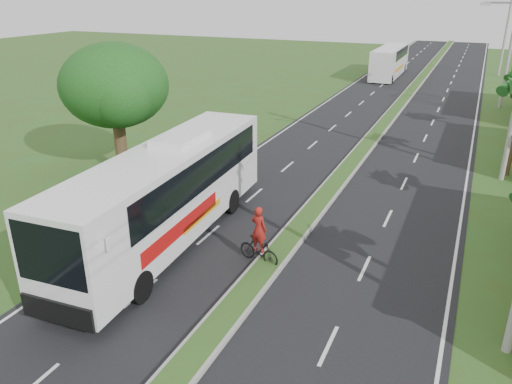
% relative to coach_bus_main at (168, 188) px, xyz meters
% --- Properties ---
extents(ground, '(180.00, 180.00, 0.00)m').
position_rel_coach_bus_main_xyz_m(ground, '(4.74, -3.96, -2.44)').
color(ground, '#39501D').
rests_on(ground, ground).
extents(road_asphalt, '(14.00, 160.00, 0.02)m').
position_rel_coach_bus_main_xyz_m(road_asphalt, '(4.74, 16.04, -2.43)').
color(road_asphalt, black).
rests_on(road_asphalt, ground).
extents(median_strip, '(1.20, 160.00, 0.18)m').
position_rel_coach_bus_main_xyz_m(median_strip, '(4.74, 16.04, -2.33)').
color(median_strip, gray).
rests_on(median_strip, ground).
extents(lane_edge_left, '(0.12, 160.00, 0.01)m').
position_rel_coach_bus_main_xyz_m(lane_edge_left, '(-1.96, 16.04, -2.44)').
color(lane_edge_left, silver).
rests_on(lane_edge_left, ground).
extents(lane_edge_right, '(0.12, 160.00, 0.01)m').
position_rel_coach_bus_main_xyz_m(lane_edge_right, '(11.44, 16.04, -2.44)').
color(lane_edge_right, silver).
rests_on(lane_edge_right, ground).
extents(shade_tree, '(6.30, 6.00, 7.54)m').
position_rel_coach_bus_main_xyz_m(shade_tree, '(-7.37, 6.06, 2.59)').
color(shade_tree, '#473321').
rests_on(shade_tree, ground).
extents(utility_pole_c, '(1.60, 0.28, 11.00)m').
position_rel_coach_bus_main_xyz_m(utility_pole_c, '(13.24, 34.04, 3.24)').
color(utility_pole_c, gray).
rests_on(utility_pole_c, ground).
extents(utility_pole_d, '(1.60, 0.28, 10.50)m').
position_rel_coach_bus_main_xyz_m(utility_pole_d, '(13.24, 54.04, 2.98)').
color(utility_pole_d, gray).
rests_on(utility_pole_d, ground).
extents(coach_bus_main, '(3.62, 13.85, 4.43)m').
position_rel_coach_bus_main_xyz_m(coach_bus_main, '(0.00, 0.00, 0.00)').
color(coach_bus_main, white).
rests_on(coach_bus_main, ground).
extents(coach_bus_far, '(2.70, 12.11, 3.53)m').
position_rel_coach_bus_main_xyz_m(coach_bus_far, '(0.79, 47.69, -0.44)').
color(coach_bus_far, white).
rests_on(coach_bus_far, ground).
extents(motorcyclist, '(1.93, 0.93, 2.46)m').
position_rel_coach_bus_main_xyz_m(motorcyclist, '(4.26, -0.23, -1.54)').
color(motorcyclist, black).
rests_on(motorcyclist, ground).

